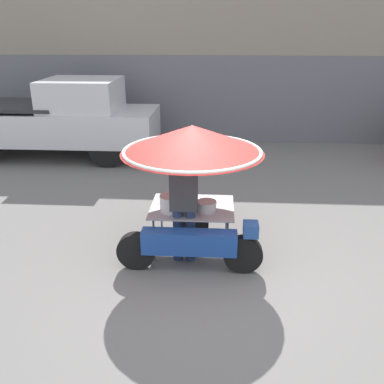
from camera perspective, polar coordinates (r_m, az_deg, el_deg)
The scene contains 5 objects.
ground_plane at distance 5.92m, azimuth 2.70°, elevation -11.10°, with size 36.00×36.00×0.00m, color slate.
shopfront_building at distance 13.32m, azimuth 3.60°, elevation 15.87°, with size 28.00×2.06×3.85m.
vendor_motorcycle_cart at distance 5.98m, azimuth 0.00°, elevation 5.16°, with size 2.02×2.02×1.89m.
vendor_person at distance 5.90m, azimuth -1.09°, elevation -1.35°, with size 0.38×0.22×1.61m.
pickup_truck at distance 11.48m, azimuth -17.60°, elevation 9.27°, with size 5.30×1.89×1.96m.
Camera 1 is at (0.05, -5.00, 3.18)m, focal length 40.00 mm.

